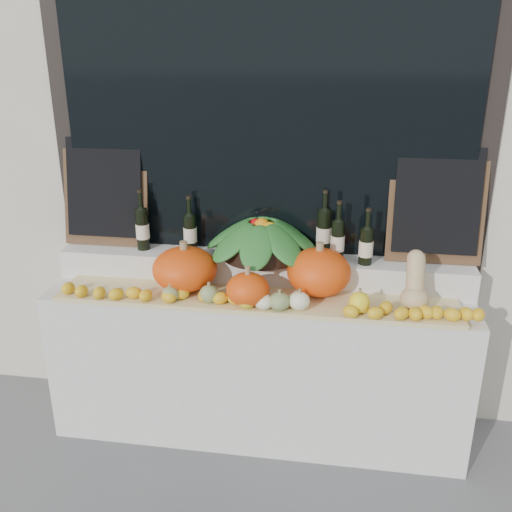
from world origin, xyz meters
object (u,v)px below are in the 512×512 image
pumpkin_left (185,269)px  produce_bowl (262,238)px  butternut_squash (415,285)px  wine_bottle_tall (324,232)px  pumpkin_right (319,272)px

pumpkin_left → produce_bowl: size_ratio=0.52×
butternut_squash → wine_bottle_tall: 0.60m
butternut_squash → wine_bottle_tall: size_ratio=0.78×
pumpkin_left → butternut_squash: (1.19, -0.05, 0.01)m
wine_bottle_tall → produce_bowl: bearing=-166.5°
pumpkin_right → wine_bottle_tall: wine_bottle_tall is taller
pumpkin_right → butternut_squash: size_ratio=1.16×
pumpkin_left → wine_bottle_tall: bearing=21.4°
pumpkin_left → butternut_squash: bearing=-2.6°
pumpkin_left → wine_bottle_tall: size_ratio=0.94×
butternut_squash → produce_bowl: produce_bowl is taller
pumpkin_right → pumpkin_left: bearing=-176.3°
pumpkin_right → produce_bowl: bearing=154.4°
pumpkin_right → produce_bowl: 0.38m
butternut_squash → pumpkin_right: bearing=168.2°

